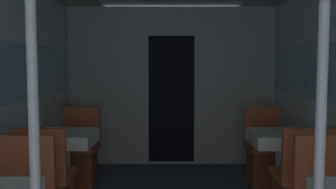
{
  "coord_description": "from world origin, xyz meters",
  "views": [
    {
      "loc": [
        -0.05,
        -1.21,
        1.41
      ],
      "look_at": [
        -0.04,
        2.72,
        1.09
      ],
      "focal_mm": 40.0,
      "sensor_mm": 36.0,
      "label": 1
    }
  ],
  "objects_px": {
    "dining_table_left_1": "(64,143)",
    "support_pole_right_0": "(320,124)",
    "support_pole_left_0": "(33,124)",
    "chair_right_far_1": "(264,161)",
    "dining_table_right_1": "(280,143)",
    "chair_left_far_1": "(78,161)"
  },
  "relations": [
    {
      "from": "support_pole_left_0",
      "to": "dining_table_left_1",
      "type": "distance_m",
      "value": 1.89
    },
    {
      "from": "dining_table_right_1",
      "to": "chair_right_far_1",
      "type": "relative_size",
      "value": 0.82
    },
    {
      "from": "dining_table_left_1",
      "to": "chair_left_far_1",
      "type": "bearing_deg",
      "value": 90.0
    },
    {
      "from": "dining_table_left_1",
      "to": "support_pole_left_0",
      "type": "bearing_deg",
      "value": -79.13
    },
    {
      "from": "support_pole_right_0",
      "to": "chair_right_far_1",
      "type": "height_order",
      "value": "support_pole_right_0"
    },
    {
      "from": "support_pole_left_0",
      "to": "support_pole_right_0",
      "type": "height_order",
      "value": "same"
    },
    {
      "from": "support_pole_right_0",
      "to": "chair_right_far_1",
      "type": "relative_size",
      "value": 2.45
    },
    {
      "from": "chair_left_far_1",
      "to": "chair_right_far_1",
      "type": "bearing_deg",
      "value": -180.0
    },
    {
      "from": "chair_left_far_1",
      "to": "support_pole_right_0",
      "type": "height_order",
      "value": "support_pole_right_0"
    },
    {
      "from": "support_pole_left_0",
      "to": "dining_table_right_1",
      "type": "bearing_deg",
      "value": 44.43
    },
    {
      "from": "support_pole_left_0",
      "to": "chair_right_far_1",
      "type": "distance_m",
      "value": 3.1
    },
    {
      "from": "chair_left_far_1",
      "to": "dining_table_left_1",
      "type": "bearing_deg",
      "value": 90.0
    },
    {
      "from": "support_pole_left_0",
      "to": "dining_table_right_1",
      "type": "relative_size",
      "value": 3.0
    },
    {
      "from": "support_pole_right_0",
      "to": "dining_table_right_1",
      "type": "relative_size",
      "value": 3.0
    },
    {
      "from": "chair_right_far_1",
      "to": "support_pole_right_0",
      "type": "bearing_deg",
      "value": 81.73
    },
    {
      "from": "dining_table_left_1",
      "to": "support_pole_right_0",
      "type": "height_order",
      "value": "support_pole_right_0"
    },
    {
      "from": "support_pole_right_0",
      "to": "dining_table_right_1",
      "type": "height_order",
      "value": "support_pole_right_0"
    },
    {
      "from": "chair_left_far_1",
      "to": "support_pole_right_0",
      "type": "relative_size",
      "value": 0.41
    },
    {
      "from": "chair_left_far_1",
      "to": "dining_table_right_1",
      "type": "bearing_deg",
      "value": 165.15
    },
    {
      "from": "dining_table_right_1",
      "to": "chair_right_far_1",
      "type": "xyz_separation_m",
      "value": [
        0.0,
        0.58,
        -0.33
      ]
    },
    {
      "from": "support_pole_left_0",
      "to": "chair_right_far_1",
      "type": "height_order",
      "value": "support_pole_left_0"
    },
    {
      "from": "dining_table_left_1",
      "to": "chair_left_far_1",
      "type": "distance_m",
      "value": 0.66
    }
  ]
}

